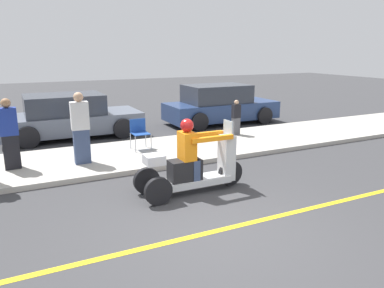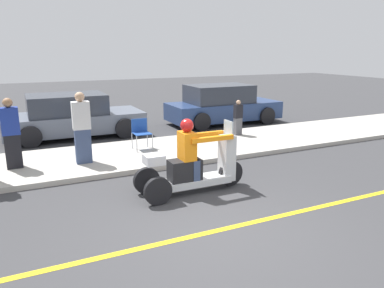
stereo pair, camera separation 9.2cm
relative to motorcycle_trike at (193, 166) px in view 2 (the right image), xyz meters
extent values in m
plane|color=#38383A|center=(-0.41, -1.68, -0.54)|extent=(60.00, 60.00, 0.00)
cube|color=gold|center=(-0.02, -1.68, -0.54)|extent=(24.00, 0.12, 0.01)
cube|color=#B2ADA3|center=(-0.41, 2.92, -0.48)|extent=(28.00, 2.80, 0.12)
cylinder|color=black|center=(0.88, 0.00, -0.27)|extent=(0.53, 0.10, 0.53)
cylinder|color=black|center=(-0.86, -0.32, -0.27)|extent=(0.53, 0.10, 0.53)
cylinder|color=black|center=(-0.86, 0.32, -0.27)|extent=(0.53, 0.10, 0.53)
cube|color=silver|center=(-0.02, 0.00, -0.33)|extent=(1.58, 0.45, 0.13)
cube|color=black|center=(-0.18, 0.00, -0.05)|extent=(0.63, 0.35, 0.41)
cube|color=silver|center=(0.78, 0.00, 0.08)|extent=(0.24, 0.35, 0.94)
cube|color=silver|center=(0.80, 0.00, 0.70)|extent=(0.03, 0.32, 0.30)
cube|color=silver|center=(-0.81, 0.00, 0.24)|extent=(0.36, 0.35, 0.18)
cube|color=orange|center=(-0.13, 0.00, 0.43)|extent=(0.26, 0.38, 0.55)
sphere|color=red|center=(-0.13, 0.00, 0.83)|extent=(0.26, 0.26, 0.26)
cube|color=#38476B|center=(0.00, -0.12, -0.05)|extent=(0.14, 0.14, 0.41)
cube|color=#38476B|center=(0.00, 0.12, -0.05)|extent=(0.14, 0.14, 0.41)
cube|color=orange|center=(0.33, -0.20, 0.57)|extent=(0.91, 0.09, 0.09)
cube|color=orange|center=(0.33, 0.20, 0.57)|extent=(0.91, 0.09, 0.09)
cube|color=black|center=(-3.21, 2.85, -0.03)|extent=(0.35, 0.24, 0.79)
cube|color=navy|center=(-3.21, 2.85, 0.68)|extent=(0.39, 0.24, 0.62)
sphere|color=#9E704C|center=(-3.21, 2.85, 1.09)|extent=(0.21, 0.21, 0.21)
cube|color=#515156|center=(3.29, 3.56, -0.15)|extent=(0.25, 0.18, 0.54)
cube|color=black|center=(3.29, 3.56, 0.33)|extent=(0.28, 0.18, 0.43)
sphere|color=tan|center=(3.29, 3.56, 0.62)|extent=(0.15, 0.15, 0.15)
cube|color=#38476B|center=(-1.69, 2.58, -0.01)|extent=(0.37, 0.26, 0.83)
cube|color=silver|center=(-1.69, 2.58, 0.73)|extent=(0.41, 0.26, 0.65)
sphere|color=tan|center=(-1.69, 2.58, 1.17)|extent=(0.22, 0.22, 0.22)
cylinder|color=#A5A8AD|center=(-0.25, 2.91, -0.20)|extent=(0.02, 0.02, 0.44)
cylinder|color=#A5A8AD|center=(0.19, 2.91, -0.20)|extent=(0.02, 0.02, 0.44)
cylinder|color=#A5A8AD|center=(-0.25, 3.35, -0.20)|extent=(0.02, 0.02, 0.44)
cylinder|color=#A5A8AD|center=(0.19, 3.35, -0.20)|extent=(0.02, 0.02, 0.44)
cube|color=#1E479E|center=(-0.03, 3.13, 0.03)|extent=(0.44, 0.44, 0.02)
cube|color=#1E479E|center=(-0.03, 3.35, 0.21)|extent=(0.44, 0.02, 0.38)
cube|color=slate|center=(-1.35, 6.09, -0.07)|extent=(4.31, 1.88, 0.59)
cube|color=#2D333D|center=(-1.57, 6.09, 0.54)|extent=(2.37, 1.69, 0.63)
cylinder|color=black|center=(0.05, 5.15, -0.22)|extent=(0.64, 0.22, 0.64)
cylinder|color=black|center=(0.05, 7.03, -0.22)|extent=(0.64, 0.22, 0.64)
cylinder|color=black|center=(-2.75, 5.15, -0.22)|extent=(0.64, 0.22, 0.64)
cylinder|color=black|center=(-2.75, 7.03, -0.22)|extent=(0.64, 0.22, 0.64)
cube|color=navy|center=(4.16, 5.95, -0.05)|extent=(4.29, 1.72, 0.64)
cube|color=#2D333D|center=(3.95, 5.95, 0.60)|extent=(2.36, 1.55, 0.66)
cylinder|color=black|center=(5.55, 5.09, -0.22)|extent=(0.64, 0.22, 0.64)
cylinder|color=black|center=(5.55, 6.82, -0.22)|extent=(0.64, 0.22, 0.64)
cylinder|color=black|center=(2.77, 5.09, -0.22)|extent=(0.64, 0.22, 0.64)
cylinder|color=black|center=(2.77, 6.82, -0.22)|extent=(0.64, 0.22, 0.64)
camera|label=1|loc=(-3.13, -6.34, 2.26)|focal=35.00mm
camera|label=2|loc=(-3.05, -6.38, 2.26)|focal=35.00mm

